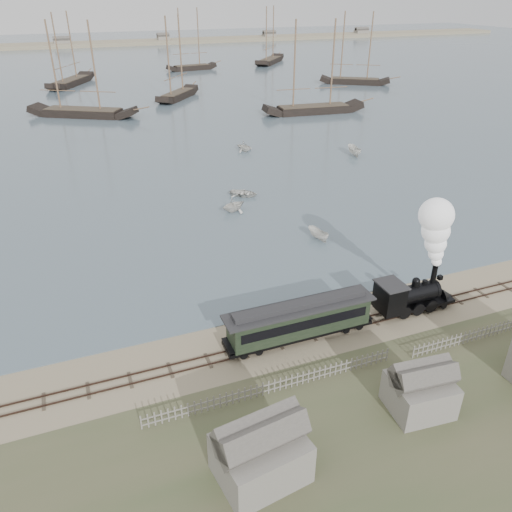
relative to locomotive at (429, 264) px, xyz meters
name	(u,v)px	position (x,y,z in m)	size (l,w,h in m)	color
ground	(312,320)	(-10.00, 2.00, -4.63)	(600.00, 600.00, 0.00)	tan
harbor_water	(102,67)	(-10.00, 172.00, -4.60)	(600.00, 336.00, 0.06)	#4A5A69
rail_track	(323,332)	(-10.00, 0.00, -4.59)	(120.00, 1.80, 0.16)	#36251D
picket_fence_west	(275,392)	(-16.50, -5.00, -4.63)	(19.00, 0.10, 1.20)	slate
picket_fence_east	(487,337)	(2.50, -5.50, -4.63)	(15.00, 0.10, 1.20)	slate
shed_left	(261,474)	(-20.00, -11.00, -4.63)	(5.00, 4.00, 4.10)	slate
shed_mid	(417,408)	(-8.00, -10.00, -4.63)	(4.00, 3.50, 3.60)	slate
far_spit	(84,46)	(-10.00, 252.00, -4.63)	(500.00, 20.00, 1.80)	tan
locomotive	(429,264)	(0.00, 0.00, 0.00)	(8.08, 3.02, 10.07)	black
passenger_coach	(300,319)	(-12.22, 0.00, -2.67)	(12.70, 2.45, 3.08)	black
beached_dinghy	(334,305)	(-7.42, 2.67, -4.18)	(4.40, 3.14, 0.91)	silver
rowboat_1	(234,205)	(-8.56, 27.13, -3.67)	(3.44, 2.97, 1.81)	silver
rowboat_2	(318,234)	(-2.21, 15.87, -3.97)	(3.13, 1.18, 1.21)	silver
rowboat_3	(244,193)	(-5.50, 31.72, -4.16)	(3.96, 2.83, 0.82)	silver
rowboat_4	(442,204)	(16.96, 17.82, -3.89)	(2.59, 2.24, 1.37)	silver
rowboat_5	(354,151)	(18.75, 42.77, -3.78)	(4.12, 1.55, 1.59)	silver
rowboat_7	(244,146)	(1.97, 51.94, -3.68)	(3.39, 2.93, 1.79)	silver
schooner_2	(76,69)	(-22.47, 90.68, 5.43)	(24.62, 5.68, 20.00)	black
schooner_3	(175,58)	(2.21, 103.02, 5.43)	(18.86, 4.35, 20.00)	black
schooner_4	(316,67)	(27.36, 74.94, 5.43)	(23.51, 5.43, 20.00)	black
schooner_5	(358,48)	(56.98, 105.77, 5.43)	(20.55, 4.74, 20.00)	black
schooner_7	(66,49)	(-22.55, 135.00, 5.43)	(23.63, 5.45, 20.00)	black
schooner_8	(190,39)	(18.75, 151.70, 5.43)	(17.78, 4.10, 20.00)	black
schooner_9	(270,35)	(51.52, 158.81, 5.43)	(23.83, 5.50, 20.00)	black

